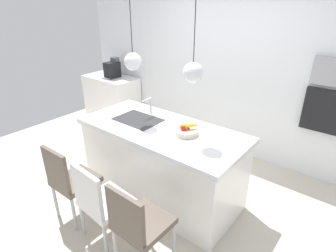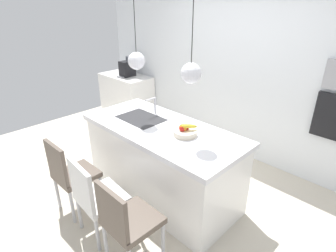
{
  "view_description": "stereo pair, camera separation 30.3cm",
  "coord_description": "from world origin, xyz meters",
  "px_view_note": "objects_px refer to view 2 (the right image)",
  "views": [
    {
      "loc": [
        1.85,
        -2.18,
        2.29
      ],
      "look_at": [
        0.1,
        0.0,
        0.99
      ],
      "focal_mm": 29.4,
      "sensor_mm": 36.0,
      "label": 1
    },
    {
      "loc": [
        2.08,
        -1.98,
        2.29
      ],
      "look_at": [
        0.1,
        0.0,
        0.99
      ],
      "focal_mm": 29.4,
      "sensor_mm": 36.0,
      "label": 2
    }
  ],
  "objects_px": {
    "chair_far": "(127,220)",
    "chair_middle": "(95,195)",
    "fruit_bowl": "(185,131)",
    "chair_near": "(70,173)",
    "coffee_machine": "(127,68)"
  },
  "relations": [
    {
      "from": "fruit_bowl",
      "to": "chair_near",
      "type": "distance_m",
      "value": 1.36
    },
    {
      "from": "fruit_bowl",
      "to": "chair_middle",
      "type": "xyz_separation_m",
      "value": [
        -0.32,
        -0.98,
        -0.49
      ]
    },
    {
      "from": "coffee_machine",
      "to": "chair_middle",
      "type": "relative_size",
      "value": 0.42
    },
    {
      "from": "chair_far",
      "to": "coffee_machine",
      "type": "bearing_deg",
      "value": 141.97
    },
    {
      "from": "chair_near",
      "to": "chair_far",
      "type": "distance_m",
      "value": 1.03
    },
    {
      "from": "fruit_bowl",
      "to": "coffee_machine",
      "type": "bearing_deg",
      "value": 154.72
    },
    {
      "from": "chair_far",
      "to": "chair_near",
      "type": "bearing_deg",
      "value": -179.95
    },
    {
      "from": "fruit_bowl",
      "to": "coffee_machine",
      "type": "xyz_separation_m",
      "value": [
        -2.64,
        1.25,
        0.05
      ]
    },
    {
      "from": "coffee_machine",
      "to": "chair_far",
      "type": "relative_size",
      "value": 0.41
    },
    {
      "from": "chair_far",
      "to": "chair_middle",
      "type": "bearing_deg",
      "value": -179.83
    },
    {
      "from": "fruit_bowl",
      "to": "chair_near",
      "type": "xyz_separation_m",
      "value": [
        -0.83,
        -0.97,
        -0.47
      ]
    },
    {
      "from": "fruit_bowl",
      "to": "chair_near",
      "type": "bearing_deg",
      "value": -130.37
    },
    {
      "from": "fruit_bowl",
      "to": "chair_far",
      "type": "height_order",
      "value": "fruit_bowl"
    },
    {
      "from": "chair_near",
      "to": "chair_far",
      "type": "xyz_separation_m",
      "value": [
        1.03,
        0.0,
        0.0
      ]
    },
    {
      "from": "fruit_bowl",
      "to": "chair_middle",
      "type": "distance_m",
      "value": 1.14
    }
  ]
}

